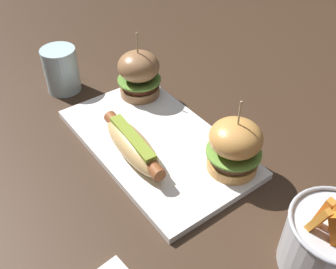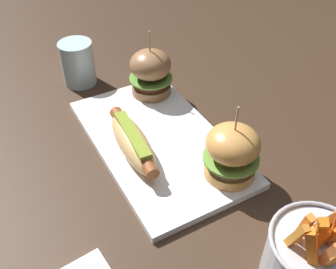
{
  "view_description": "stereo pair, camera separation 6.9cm",
  "coord_description": "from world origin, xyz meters",
  "px_view_note": "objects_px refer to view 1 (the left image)",
  "views": [
    {
      "loc": [
        0.46,
        -0.31,
        0.51
      ],
      "look_at": [
        0.04,
        0.0,
        0.05
      ],
      "focal_mm": 41.27,
      "sensor_mm": 36.0,
      "label": 1
    },
    {
      "loc": [
        0.5,
        -0.26,
        0.51
      ],
      "look_at": [
        0.04,
        0.0,
        0.05
      ],
      "focal_mm": 41.27,
      "sensor_mm": 36.0,
      "label": 2
    }
  ],
  "objects_px": {
    "water_glass": "(61,70)",
    "slider_right": "(235,146)",
    "platter_main": "(156,142)",
    "hot_dog": "(133,145)",
    "slider_left": "(139,74)",
    "fries_bucket": "(330,243)"
  },
  "relations": [
    {
      "from": "platter_main",
      "to": "water_glass",
      "type": "height_order",
      "value": "water_glass"
    },
    {
      "from": "slider_left",
      "to": "slider_right",
      "type": "height_order",
      "value": "slider_left"
    },
    {
      "from": "fries_bucket",
      "to": "water_glass",
      "type": "bearing_deg",
      "value": -170.91
    },
    {
      "from": "platter_main",
      "to": "water_glass",
      "type": "distance_m",
      "value": 0.3
    },
    {
      "from": "hot_dog",
      "to": "slider_left",
      "type": "distance_m",
      "value": 0.2
    },
    {
      "from": "slider_left",
      "to": "water_glass",
      "type": "height_order",
      "value": "slider_left"
    },
    {
      "from": "platter_main",
      "to": "slider_right",
      "type": "relative_size",
      "value": 2.73
    },
    {
      "from": "slider_left",
      "to": "fries_bucket",
      "type": "bearing_deg",
      "value": -1.97
    },
    {
      "from": "platter_main",
      "to": "water_glass",
      "type": "xyz_separation_m",
      "value": [
        -0.29,
        -0.06,
        0.04
      ]
    },
    {
      "from": "hot_dog",
      "to": "slider_right",
      "type": "distance_m",
      "value": 0.18
    },
    {
      "from": "slider_left",
      "to": "water_glass",
      "type": "xyz_separation_m",
      "value": [
        -0.14,
        -0.12,
        -0.01
      ]
    },
    {
      "from": "fries_bucket",
      "to": "hot_dog",
      "type": "bearing_deg",
      "value": -163.46
    },
    {
      "from": "platter_main",
      "to": "slider_left",
      "type": "height_order",
      "value": "slider_left"
    },
    {
      "from": "slider_right",
      "to": "water_glass",
      "type": "bearing_deg",
      "value": -163.82
    },
    {
      "from": "hot_dog",
      "to": "fries_bucket",
      "type": "xyz_separation_m",
      "value": [
        0.34,
        0.1,
        0.01
      ]
    },
    {
      "from": "platter_main",
      "to": "fries_bucket",
      "type": "bearing_deg",
      "value": 7.15
    },
    {
      "from": "water_glass",
      "to": "slider_right",
      "type": "bearing_deg",
      "value": 16.18
    },
    {
      "from": "slider_right",
      "to": "fries_bucket",
      "type": "distance_m",
      "value": 0.21
    },
    {
      "from": "platter_main",
      "to": "slider_left",
      "type": "distance_m",
      "value": 0.17
    },
    {
      "from": "slider_right",
      "to": "slider_left",
      "type": "bearing_deg",
      "value": -179.07
    },
    {
      "from": "hot_dog",
      "to": "water_glass",
      "type": "height_order",
      "value": "water_glass"
    },
    {
      "from": "slider_left",
      "to": "slider_right",
      "type": "distance_m",
      "value": 0.29
    }
  ]
}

